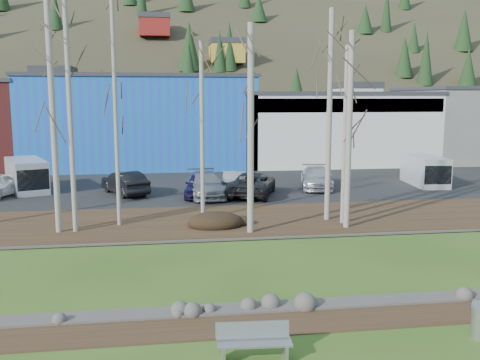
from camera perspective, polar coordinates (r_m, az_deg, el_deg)
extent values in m
plane|color=#325517|center=(14.17, 9.97, -17.89)|extent=(200.00, 200.00, 0.00)
cube|color=#382616|center=(15.98, 7.55, -14.56)|extent=(80.00, 1.80, 0.03)
cube|color=#382616|center=(27.52, 0.52, -4.30)|extent=(80.00, 7.00, 0.15)
cube|color=black|center=(37.74, -1.91, -0.71)|extent=(80.00, 14.00, 0.14)
cube|color=blue|center=(51.07, -10.45, 6.09)|extent=(20.00, 12.00, 8.00)
cube|color=#333338|center=(51.05, -10.58, 10.75)|extent=(20.40, 12.24, 0.30)
cube|color=white|center=(53.56, 9.29, 5.44)|extent=(18.00, 12.00, 6.50)
cube|color=#333338|center=(53.47, 9.38, 9.08)|extent=(18.36, 12.24, 0.30)
cube|color=navy|center=(47.88, 11.49, 7.80)|extent=(17.64, 0.20, 1.20)
cube|color=slate|center=(60.31, 24.01, 5.40)|extent=(14.00, 12.00, 7.00)
cube|color=#333338|center=(60.25, 24.23, 8.87)|extent=(14.28, 12.24, 0.30)
cube|color=#A3A6A9|center=(13.56, -1.78, -17.99)|extent=(0.12, 0.56, 0.44)
cube|color=#A3A6A9|center=(13.70, 4.84, -17.72)|extent=(0.12, 0.56, 0.44)
cube|color=#A3A6A9|center=(13.60, 1.33, -15.65)|extent=(1.81, 0.24, 0.40)
cube|color=#A3A6A9|center=(13.51, 1.55, -17.00)|extent=(1.84, 0.62, 0.05)
ellipsoid|color=black|center=(25.90, -2.65, -4.39)|extent=(2.68, 1.89, 0.53)
cylinder|color=#AFA79D|center=(26.17, -13.18, 8.39)|extent=(0.19, 0.19, 12.17)
cylinder|color=#AFA79D|center=(25.57, -19.32, 6.13)|extent=(0.27, 0.27, 10.39)
cylinder|color=#AFA79D|center=(25.45, -17.66, 6.34)|extent=(0.23, 0.23, 10.51)
cylinder|color=#AFA79D|center=(24.16, 1.14, 5.32)|extent=(0.30, 0.30, 9.41)
cylinder|color=#AFA79D|center=(27.11, -4.07, 5.19)|extent=(0.22, 0.22, 8.93)
cylinder|color=#AFA79D|center=(26.51, 11.13, 4.63)|extent=(0.23, 0.23, 8.62)
cylinder|color=#AFA79D|center=(25.61, 11.56, 5.11)|extent=(0.27, 0.27, 9.19)
cylinder|color=#AFA79D|center=(27.07, 9.51, 6.68)|extent=(0.27, 0.27, 10.44)
imported|color=black|center=(35.04, -12.18, -0.29)|extent=(3.42, 4.77, 1.49)
imported|color=gray|center=(33.57, -3.66, -0.49)|extent=(2.43, 5.34, 1.52)
imported|color=#1D1541|center=(33.58, -4.27, -0.53)|extent=(2.36, 4.52, 1.47)
imported|color=#ADADAF|center=(35.54, -0.54, -0.06)|extent=(2.18, 4.36, 1.37)
imported|color=#2A2A2D|center=(33.79, 1.31, -0.42)|extent=(4.10, 5.92, 1.50)
imported|color=silver|center=(36.97, 8.14, 0.24)|extent=(2.98, 5.23, 1.43)
cube|color=silver|center=(40.25, 19.11, 0.98)|extent=(2.41, 4.84, 2.04)
cube|color=black|center=(38.56, 20.10, 0.60)|extent=(1.94, 1.16, 1.26)
cube|color=silver|center=(38.18, -21.81, 0.48)|extent=(3.73, 5.24, 2.12)
cube|color=black|center=(36.30, -21.31, 0.11)|extent=(2.16, 1.67, 1.31)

